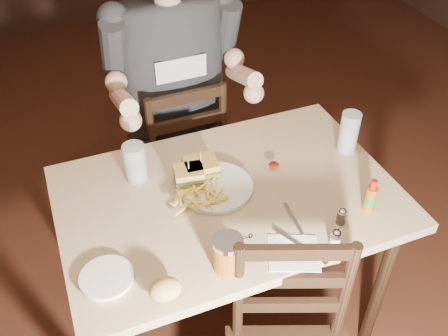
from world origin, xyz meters
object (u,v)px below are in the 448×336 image
object	(u,v)px
main_table	(228,211)
dinner_plate	(216,188)
syrup_dispenser	(228,253)
chair_far	(178,150)
glass_left	(135,162)
glass_right	(349,132)
diner	(174,55)
hot_sauce	(371,195)
side_plate	(107,278)

from	to	relation	value
main_table	dinner_plate	bearing A→B (deg)	134.54
dinner_plate	syrup_dispenser	size ratio (longest dim) A/B	2.18
main_table	dinner_plate	size ratio (longest dim) A/B	4.72
chair_far	syrup_dispenser	distance (m)	1.09
glass_left	glass_right	world-z (taller)	glass_right
diner	glass_right	distance (m)	0.79
glass_left	hot_sauce	world-z (taller)	glass_left
glass_right	syrup_dispenser	world-z (taller)	glass_right
hot_sauce	dinner_plate	bearing A→B (deg)	150.75
chair_far	glass_right	distance (m)	0.92
main_table	glass_right	size ratio (longest dim) A/B	7.27
hot_sauce	syrup_dispenser	distance (m)	0.54
chair_far	side_plate	size ratio (longest dim) A/B	5.68
side_plate	chair_far	bearing A→B (deg)	64.65
main_table	glass_right	xyz separation A→B (m)	(0.52, 0.09, 0.17)
main_table	chair_far	bearing A→B (deg)	91.14
glass_right	dinner_plate	bearing A→B (deg)	-174.33
main_table	side_plate	xyz separation A→B (m)	(-0.46, -0.23, 0.09)
diner	glass_right	xyz separation A→B (m)	(0.53, -0.57, -0.13)
chair_far	side_plate	xyz separation A→B (m)	(-0.45, -0.95, 0.33)
syrup_dispenser	chair_far	bearing A→B (deg)	81.90
main_table	syrup_dispenser	size ratio (longest dim) A/B	10.30
diner	glass_right	world-z (taller)	diner
chair_far	main_table	bearing A→B (deg)	87.51
chair_far	glass_right	xyz separation A→B (m)	(0.53, -0.62, 0.41)
glass_right	side_plate	distance (m)	1.03
glass_left	diner	bearing A→B (deg)	59.61
hot_sauce	glass_right	bearing A→B (deg)	73.67
main_table	hot_sauce	distance (m)	0.50
main_table	syrup_dispenser	distance (m)	0.35
glass_left	glass_right	xyz separation A→B (m)	(0.80, -0.10, 0.01)
chair_far	glass_left	bearing A→B (deg)	58.94
glass_left	glass_right	distance (m)	0.81
main_table	glass_right	bearing A→B (deg)	10.03
chair_far	dinner_plate	size ratio (longest dim) A/B	3.44
diner	dinner_plate	distance (m)	0.66
main_table	syrup_dispenser	xyz separation A→B (m)	(-0.11, -0.30, 0.14)
chair_far	diner	bearing A→B (deg)	90.00
chair_far	diner	size ratio (longest dim) A/B	0.84
glass_right	hot_sauce	distance (m)	0.33
glass_right	hot_sauce	xyz separation A→B (m)	(-0.09, -0.31, -0.02)
diner	glass_right	size ratio (longest dim) A/B	6.34
main_table	diner	size ratio (longest dim) A/B	1.15
syrup_dispenser	glass_right	bearing A→B (deg)	29.33
diner	side_plate	bearing A→B (deg)	-120.49
hot_sauce	syrup_dispenser	size ratio (longest dim) A/B	1.07
dinner_plate	hot_sauce	size ratio (longest dim) A/B	2.03
diner	glass_left	size ratio (longest dim) A/B	7.21
main_table	syrup_dispenser	bearing A→B (deg)	-109.86
chair_far	dinner_plate	xyz separation A→B (m)	(-0.02, -0.68, 0.34)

